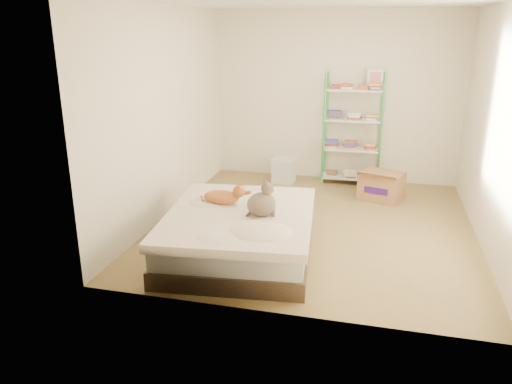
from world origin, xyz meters
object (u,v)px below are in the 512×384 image
(grey_cat, at_px, (261,199))
(white_bin, at_px, (284,170))
(shelf_unit, at_px, (353,129))
(bed, at_px, (240,233))
(cardboard_box, at_px, (382,186))
(orange_cat, at_px, (221,195))

(grey_cat, distance_m, white_bin, 2.79)
(shelf_unit, bearing_deg, white_bin, -166.65)
(shelf_unit, bearing_deg, bed, -108.19)
(bed, height_order, grey_cat, grey_cat)
(bed, xyz_separation_m, cardboard_box, (1.45, 2.24, -0.04))
(bed, bearing_deg, grey_cat, -16.61)
(orange_cat, distance_m, grey_cat, 0.58)
(shelf_unit, height_order, white_bin, shelf_unit)
(cardboard_box, bearing_deg, grey_cat, -99.23)
(cardboard_box, bearing_deg, white_bin, -178.27)
(bed, height_order, cardboard_box, bed)
(bed, bearing_deg, orange_cat, 135.54)
(shelf_unit, bearing_deg, orange_cat, -114.43)
(white_bin, bearing_deg, orange_cat, -95.03)
(shelf_unit, height_order, cardboard_box, shelf_unit)
(orange_cat, bearing_deg, white_bin, 85.06)
(grey_cat, distance_m, shelf_unit, 3.07)
(orange_cat, bearing_deg, shelf_unit, 65.65)
(bed, xyz_separation_m, shelf_unit, (0.96, 2.93, 0.61))
(grey_cat, bearing_deg, shelf_unit, -39.56)
(shelf_unit, xyz_separation_m, white_bin, (-1.02, -0.24, -0.65))
(bed, bearing_deg, shelf_unit, 65.78)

